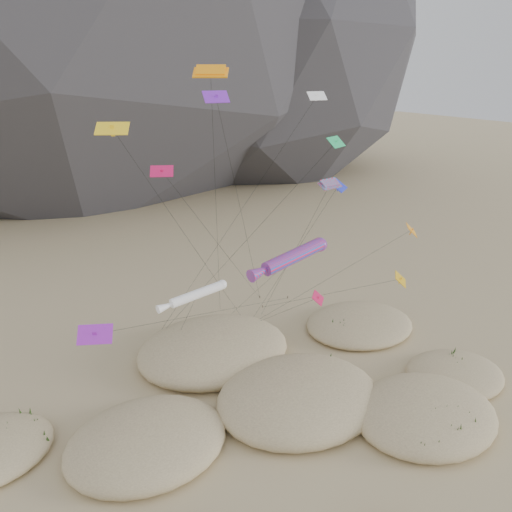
{
  "coord_description": "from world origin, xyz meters",
  "views": [
    {
      "loc": [
        -19.99,
        -26.0,
        28.58
      ],
      "look_at": [
        1.01,
        12.0,
        12.26
      ],
      "focal_mm": 35.0,
      "sensor_mm": 36.0,
      "label": 1
    }
  ],
  "objects": [
    {
      "name": "orange_parafoil",
      "position": [
        -1.91,
        14.51,
        28.09
      ],
      "size": [
        7.09,
        12.96,
        28.94
      ],
      "color": "orange",
      "rests_on": "ground"
    },
    {
      "name": "dunes",
      "position": [
        -1.52,
        5.44,
        0.73
      ],
      "size": [
        51.32,
        38.87,
        3.91
      ],
      "color": "#CCB789",
      "rests_on": "ground"
    },
    {
      "name": "dune_grass",
      "position": [
        -1.44,
        3.83,
        0.85
      ],
      "size": [
        41.43,
        30.6,
        1.48
      ],
      "color": "black",
      "rests_on": "ground"
    },
    {
      "name": "white_tube_kite",
      "position": [
        -5.37,
        11.67,
        9.82
      ],
      "size": [
        7.02,
        10.6,
        10.52
      ],
      "color": "white",
      "rests_on": "ground"
    },
    {
      "name": "rainbow_tube_kite",
      "position": [
        2.55,
        8.29,
        13.07
      ],
      "size": [
        9.17,
        17.23,
        14.1
      ],
      "color": "#EF194A",
      "rests_on": "ground"
    },
    {
      "name": "delta_kites",
      "position": [
        2.98,
        10.83,
        16.82
      ],
      "size": [
        37.03,
        20.75,
        26.91
      ],
      "color": "#C4124E",
      "rests_on": "ground"
    },
    {
      "name": "kite_stakes",
      "position": [
        2.81,
        23.09,
        0.15
      ],
      "size": [
        19.53,
        6.21,
        0.3
      ],
      "color": "#3F2D1E",
      "rests_on": "ground"
    },
    {
      "name": "multi_parafoil",
      "position": [
        6.56,
        8.78,
        18.88
      ],
      "size": [
        2.37,
        14.3,
        19.57
      ],
      "color": "red",
      "rests_on": "ground"
    },
    {
      "name": "ground",
      "position": [
        0.0,
        0.0,
        0.0
      ],
      "size": [
        500.0,
        500.0,
        0.0
      ],
      "primitive_type": "plane",
      "color": "#CCB789",
      "rests_on": "ground"
    }
  ]
}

